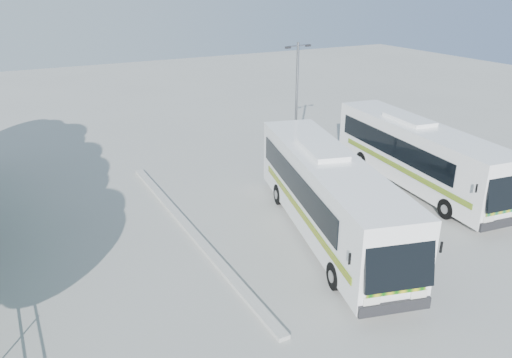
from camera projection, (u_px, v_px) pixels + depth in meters
ground at (258, 239)px, 20.96m from camera, size 100.00×100.00×0.00m
kerb_divider at (190, 229)px, 21.57m from camera, size 0.40×16.00×0.15m
coach_main at (328, 194)px, 20.65m from camera, size 5.49×12.49×3.41m
coach_adjacent at (418, 154)px, 25.67m from camera, size 3.78×12.01×3.28m
lamppost at (296, 101)px, 27.47m from camera, size 1.72×0.43×7.05m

